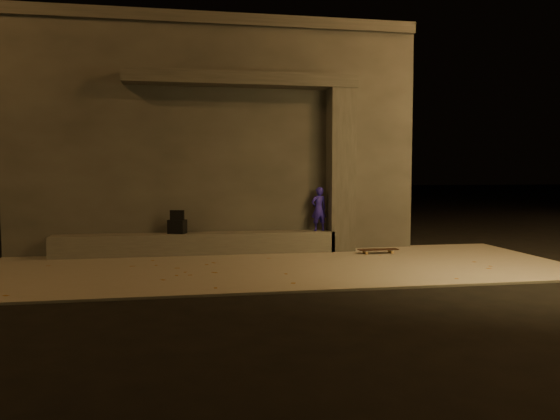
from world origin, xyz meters
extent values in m
plane|color=black|center=(0.00, 0.00, 0.00)|extent=(120.00, 120.00, 0.00)
cube|color=slate|center=(0.00, 2.00, 0.02)|extent=(11.00, 4.40, 0.04)
cube|color=#34322F|center=(-1.00, 6.50, 2.60)|extent=(9.00, 5.00, 5.20)
cube|color=#34322F|center=(-1.00, 4.05, 5.10)|extent=(9.00, 0.30, 0.25)
cube|color=#4C4A45|center=(-1.50, 3.75, 0.27)|extent=(6.00, 0.55, 0.45)
cube|color=#34322F|center=(1.70, 3.75, 1.84)|extent=(0.55, 0.55, 3.60)
cube|color=#34322F|center=(-0.50, 3.80, 3.78)|extent=(5.00, 0.70, 0.28)
imported|color=#22179B|center=(1.20, 3.75, 0.98)|extent=(0.39, 0.29, 0.98)
cube|color=black|center=(-1.91, 3.75, 0.64)|extent=(0.42, 0.36, 0.30)
cube|color=black|center=(-1.91, 3.75, 0.89)|extent=(0.31, 0.17, 0.21)
cube|color=black|center=(2.36, 3.10, 0.13)|extent=(0.88, 0.24, 0.02)
cylinder|color=#A67A42|center=(2.65, 3.19, 0.07)|extent=(0.06, 0.04, 0.06)
cylinder|color=#A67A42|center=(2.66, 3.02, 0.07)|extent=(0.06, 0.04, 0.06)
cylinder|color=#A67A42|center=(2.07, 3.18, 0.07)|extent=(0.06, 0.04, 0.06)
cylinder|color=#A67A42|center=(2.07, 3.01, 0.07)|extent=(0.06, 0.04, 0.06)
cube|color=#99999E|center=(2.65, 3.10, 0.11)|extent=(0.06, 0.18, 0.02)
cube|color=#99999E|center=(2.07, 3.10, 0.11)|extent=(0.06, 0.18, 0.02)
camera|label=1|loc=(-1.83, -8.04, 1.81)|focal=35.00mm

